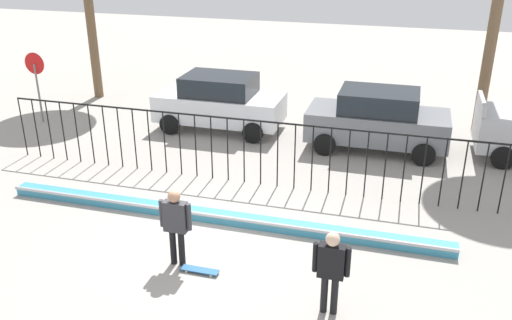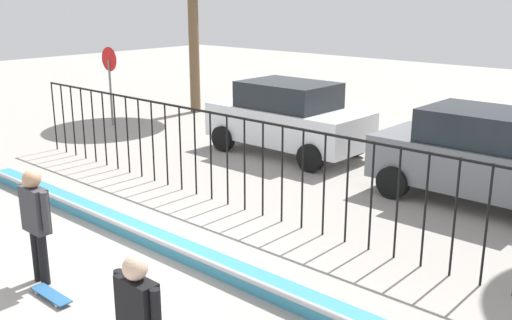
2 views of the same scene
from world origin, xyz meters
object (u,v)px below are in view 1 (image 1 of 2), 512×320
object	(u,v)px
skateboarder	(176,221)
stop_sign	(37,78)
parked_car_gray	(377,119)
parked_car_white	(220,102)
camera_operator	(331,266)
skateboard	(200,270)

from	to	relation	value
skateboarder	stop_sign	xyz separation A→B (m)	(-8.30, 7.01, 0.59)
parked_car_gray	stop_sign	distance (m)	11.75
parked_car_gray	parked_car_white	bearing A→B (deg)	174.02
camera_operator	parked_car_gray	distance (m)	8.37
camera_operator	parked_car_white	xyz separation A→B (m)	(-5.18, 8.75, -0.03)
skateboard	parked_car_white	distance (m)	8.65
skateboard	parked_car_gray	world-z (taller)	parked_car_gray
skateboarder	stop_sign	distance (m)	10.88
skateboarder	camera_operator	world-z (taller)	skateboarder
skateboard	stop_sign	world-z (taller)	stop_sign
camera_operator	parked_car_white	distance (m)	10.17
skateboard	camera_operator	xyz separation A→B (m)	(2.73, -0.51, 0.95)
camera_operator	stop_sign	bearing A→B (deg)	22.44
skateboard	stop_sign	bearing A→B (deg)	157.85
skateboard	stop_sign	size ratio (longest dim) A/B	0.32
camera_operator	stop_sign	world-z (taller)	stop_sign
camera_operator	parked_car_gray	world-z (taller)	parked_car_gray
skateboarder	skateboard	bearing A→B (deg)	1.36
skateboarder	camera_operator	bearing A→B (deg)	6.95
skateboarder	parked_car_gray	bearing A→B (deg)	84.75
parked_car_white	stop_sign	bearing A→B (deg)	-173.54
parked_car_white	stop_sign	distance (m)	6.51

